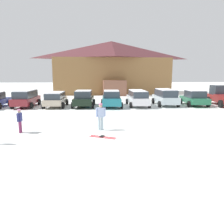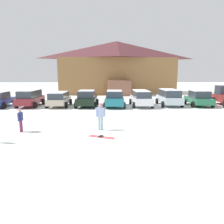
{
  "view_description": "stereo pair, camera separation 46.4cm",
  "coord_description": "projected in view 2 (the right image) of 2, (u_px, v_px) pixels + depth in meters",
  "views": [
    {
      "loc": [
        0.63,
        -7.89,
        3.44
      ],
      "look_at": [
        1.49,
        5.54,
        1.07
      ],
      "focal_mm": 35.0,
      "sensor_mm": 36.0,
      "label": 1
    },
    {
      "loc": [
        1.09,
        -7.91,
        3.44
      ],
      "look_at": [
        1.49,
        5.54,
        1.07
      ],
      "focal_mm": 35.0,
      "sensor_mm": 36.0,
      "label": 2
    }
  ],
  "objects": [
    {
      "name": "parked_green_coupe",
      "position": [
        199.0,
        98.0,
        23.47
      ],
      "size": [
        2.36,
        4.22,
        1.69
      ],
      "color": "#246C49",
      "rests_on": "ground"
    },
    {
      "name": "ground",
      "position": [
        77.0,
        165.0,
        8.36
      ],
      "size": [
        160.0,
        160.0,
        0.0
      ],
      "primitive_type": "plane",
      "color": "white"
    },
    {
      "name": "ski_lodge",
      "position": [
        116.0,
        67.0,
        38.62
      ],
      "size": [
        20.22,
        10.75,
        9.01
      ],
      "color": "olive",
      "rests_on": "ground"
    },
    {
      "name": "parked_black_sedan",
      "position": [
        87.0,
        98.0,
        23.05
      ],
      "size": [
        2.36,
        4.32,
        1.72
      ],
      "color": "black",
      "rests_on": "ground"
    },
    {
      "name": "skier_adult_in_blue_parka",
      "position": [
        101.0,
        115.0,
        13.37
      ],
      "size": [
        0.61,
        0.31,
        1.67
      ],
      "color": "#A2B9C5",
      "rests_on": "ground"
    },
    {
      "name": "skier_teen_in_navy_coat",
      "position": [
        21.0,
        119.0,
        12.94
      ],
      "size": [
        0.21,
        0.52,
        1.41
      ],
      "color": "#792B53",
      "rests_on": "ground"
    },
    {
      "name": "parked_white_suv",
      "position": [
        141.0,
        98.0,
        23.26
      ],
      "size": [
        2.13,
        4.76,
        1.7
      ],
      "color": "silver",
      "rests_on": "ground"
    },
    {
      "name": "pair_of_skis",
      "position": [
        101.0,
        137.0,
        11.97
      ],
      "size": [
        1.5,
        0.9,
        0.08
      ],
      "color": "red",
      "rests_on": "ground"
    },
    {
      "name": "parked_maroon_van",
      "position": [
        30.0,
        98.0,
        23.17
      ],
      "size": [
        2.19,
        4.53,
        1.75
      ],
      "color": "maroon",
      "rests_on": "ground"
    },
    {
      "name": "parked_teal_hatchback",
      "position": [
        114.0,
        99.0,
        22.91
      ],
      "size": [
        2.33,
        4.57,
        1.72
      ],
      "color": "teal",
      "rests_on": "ground"
    },
    {
      "name": "parked_beige_suv",
      "position": [
        59.0,
        99.0,
        23.07
      ],
      "size": [
        2.23,
        4.25,
        1.54
      ],
      "color": "#B8A891",
      "rests_on": "ground"
    },
    {
      "name": "parked_silver_wagon",
      "position": [
        169.0,
        97.0,
        23.74
      ],
      "size": [
        2.24,
        4.52,
        1.77
      ],
      "color": "silver",
      "rests_on": "ground"
    }
  ]
}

